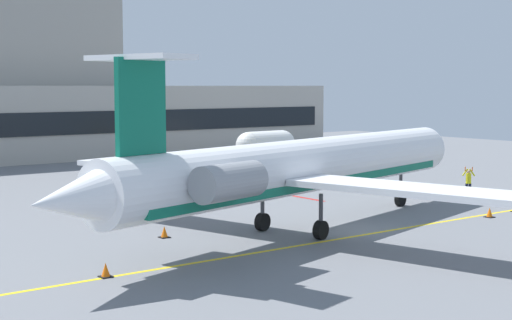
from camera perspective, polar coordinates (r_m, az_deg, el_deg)
The scene contains 9 objects.
ground at distance 39.10m, azimuth 6.68°, elevation -5.16°, with size 120.00×120.00×0.11m.
regional_jet at distance 37.27m, azimuth 3.29°, elevation -0.56°, with size 31.25×26.29×8.35m.
baggage_tug at distance 62.98m, azimuth 5.63°, elevation -0.09°, with size 3.60×2.70×2.31m.
pushback_tractor at distance 66.10m, azimuth 1.14°, elevation 0.07°, with size 2.54×3.26×1.88m.
fuel_tank at distance 74.09m, azimuth 0.73°, elevation 1.21°, with size 6.87×2.76×2.83m.
marshaller at distance 51.33m, azimuth 15.57°, elevation -1.57°, with size 0.60×0.70×1.97m.
safety_cone_alpha at distance 36.70m, azimuth -6.85°, elevation -5.40°, with size 0.47×0.47×0.55m.
safety_cone_bravo at distance 43.88m, azimuth 17.03°, elevation -3.80°, with size 0.47×0.47×0.55m.
safety_cone_delta at distance 29.64m, azimuth -11.16°, elevation -8.11°, with size 0.47×0.47×0.55m.
Camera 1 is at (-26.71, -27.61, 7.21)m, focal length 53.60 mm.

